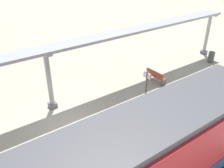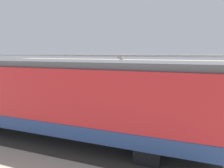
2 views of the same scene
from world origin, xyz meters
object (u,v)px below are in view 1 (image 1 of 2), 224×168
(bench_mid_platform, at_px, (156,76))
(passenger_waiting_near_edge, at_px, (136,110))
(canopy_pillar_second, at_px, (49,81))
(trash_bin, at_px, (211,57))
(platform_info_sign, at_px, (146,85))
(canopy_pillar_nearest, at_px, (207,34))

(bench_mid_platform, distance_m, passenger_waiting_near_edge, 5.37)
(canopy_pillar_second, relative_size, bench_mid_platform, 2.29)
(trash_bin, bearing_deg, platform_info_sign, 99.77)
(trash_bin, bearing_deg, canopy_pillar_second, 83.57)
(passenger_waiting_near_edge, bearing_deg, trash_bin, -75.00)
(trash_bin, bearing_deg, passenger_waiting_near_edge, 105.00)
(canopy_pillar_nearest, distance_m, canopy_pillar_second, 14.26)
(platform_info_sign, bearing_deg, canopy_pillar_nearest, -73.09)
(trash_bin, distance_m, passenger_waiting_near_edge, 10.84)
(platform_info_sign, bearing_deg, canopy_pillar_second, 57.17)
(canopy_pillar_second, relative_size, trash_bin, 3.95)
(bench_mid_platform, height_order, trash_bin, trash_bin)
(canopy_pillar_second, relative_size, passenger_waiting_near_edge, 1.95)
(bench_mid_platform, relative_size, platform_info_sign, 0.69)
(canopy_pillar_second, height_order, trash_bin, canopy_pillar_second)
(canopy_pillar_nearest, distance_m, passenger_waiting_near_edge, 12.39)
(bench_mid_platform, height_order, platform_info_sign, platform_info_sign)
(canopy_pillar_second, bearing_deg, passenger_waiting_near_edge, -148.15)
(passenger_waiting_near_edge, bearing_deg, platform_info_sign, -55.16)
(trash_bin, relative_size, passenger_waiting_near_edge, 0.49)
(canopy_pillar_second, height_order, platform_info_sign, canopy_pillar_second)
(canopy_pillar_nearest, xyz_separation_m, canopy_pillar_second, (0.00, 14.26, 0.00))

